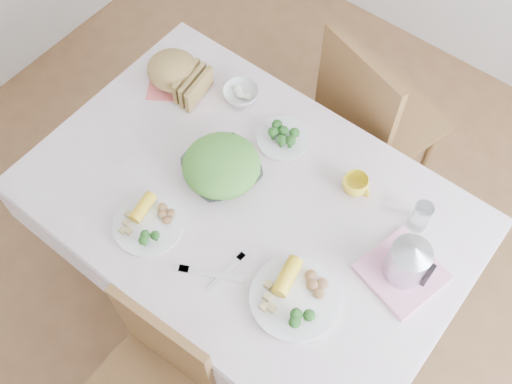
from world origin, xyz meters
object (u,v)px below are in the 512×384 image
Objects in this scene: chair_far at (382,119)px; dinner_plate_left at (149,225)px; yellow_mug at (355,185)px; electric_kettle at (410,258)px; salad_bowl at (222,171)px; dinner_plate_right at (294,299)px; dining_table at (249,249)px.

chair_far is 4.08× the size of dinner_plate_left.
yellow_mug is 0.35m from electric_kettle.
salad_bowl is 1.07× the size of dinner_plate_left.
electric_kettle is (0.29, -0.17, 0.08)m from yellow_mug.
dinner_plate_left is 1.33× the size of electric_kettle.
dinner_plate_left is at bearing -130.42° from yellow_mug.
salad_bowl is 1.42× the size of electric_kettle.
yellow_mug is (-0.07, 0.45, 0.03)m from dinner_plate_right.
yellow_mug reaches higher than dinner_plate_left.
electric_kettle is at bearing 52.52° from dinner_plate_right.
dinner_plate_right is at bearing 120.15° from chair_far.
dinner_plate_left is at bearing -125.70° from dining_table.
chair_far is 5.43× the size of electric_kettle.
yellow_mug is 0.51× the size of electric_kettle.
yellow_mug reaches higher than dinner_plate_right.
dining_table is 7.82× the size of electric_kettle.
dining_table is at bearing -134.79° from yellow_mug.
dining_table is 0.55m from dinner_plate_right.
chair_far is 0.88m from salad_bowl.
dining_table is 0.44m from salad_bowl.
chair_far is at bearing 103.51° from dinner_plate_right.
electric_kettle reaches higher than salad_bowl.
dining_table is 0.82m from chair_far.
chair_far is 3.44× the size of dinner_plate_right.
dining_table is 0.76m from electric_kettle.
salad_bowl is at bearing -149.26° from yellow_mug.
salad_bowl is (-0.14, 0.03, 0.42)m from dining_table.
dinner_plate_right is at bearing 9.79° from dinner_plate_left.
electric_kettle is at bearing -29.66° from yellow_mug.
dinner_plate_right is 0.46m from yellow_mug.
electric_kettle is (0.46, -0.71, 0.42)m from chair_far.
yellow_mug is (0.40, 0.24, 0.00)m from salad_bowl.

